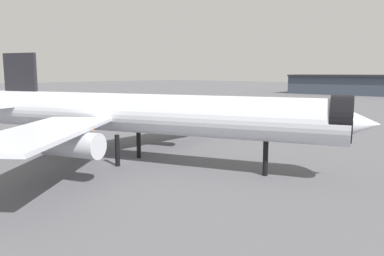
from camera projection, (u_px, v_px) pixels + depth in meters
ground at (115, 162)px, 57.67m from camera, size 900.00×900.00×0.00m
airliner_near_gate at (141, 114)px, 55.94m from camera, size 60.84×54.44×16.62m
service_truck_front at (199, 121)px, 93.90m from camera, size 5.14×5.78×3.00m
baggage_tug_wing at (63, 128)px, 86.03m from camera, size 3.47×2.48×1.85m
traffic_cone_near_nose at (93, 129)px, 88.92m from camera, size 0.54×0.54×0.67m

